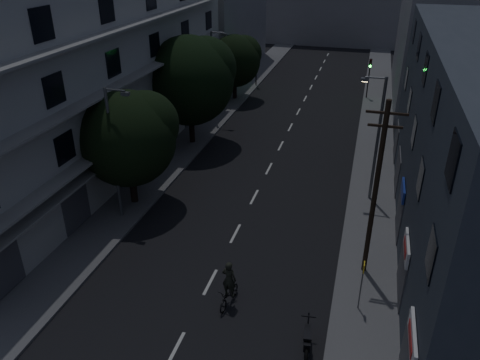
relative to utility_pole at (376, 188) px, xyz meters
The scene contains 21 objects.
ground 17.91m from the utility_pole, 115.12° to the left, with size 160.00×160.00×0.00m, color black.
sidewalk_left 22.05m from the utility_pole, 133.51° to the left, with size 3.00×90.00×0.15m, color #565659.
sidewalk_right 16.33m from the utility_pole, 89.32° to the left, with size 3.00×90.00×0.15m, color #565659.
lane_markings 23.55m from the utility_pole, 108.51° to the left, with size 0.15×60.50×0.01m.
building_left 21.23m from the utility_pole, 155.96° to the left, with size 7.00×36.00×14.00m.
building_right 6.59m from the utility_pole, 44.53° to the left, with size 6.19×28.00×11.00m.
building_far_left 43.28m from the utility_pole, 116.58° to the left, with size 6.00×20.00×16.00m, color slate.
building_far_right 32.98m from the utility_pole, 81.82° to the left, with size 6.00×20.00×13.00m, color slate.
building_far_end 61.05m from the utility_pole, 96.88° to the left, with size 24.00×8.00×10.00m, color slate.
tree_near 14.89m from the utility_pole, 167.10° to the left, with size 5.91×5.91×7.29m.
tree_mid 20.01m from the utility_pole, 136.46° to the left, with size 7.04×7.04×8.66m.
tree_far 30.12m from the utility_pole, 118.77° to the left, with size 5.32×5.32×6.58m.
traffic_signal_far_right 30.32m from the utility_pole, 91.90° to the left, with size 0.28×0.37×4.10m.
traffic_signal_far_left 34.64m from the utility_pole, 113.12° to the left, with size 0.28×0.37×4.10m.
street_lamp_left_near 14.50m from the utility_pole, behind, with size 1.51×0.25×8.00m.
street_lamp_right 7.82m from the utility_pole, 90.62° to the left, with size 1.51×0.25×8.00m.
street_lamp_left_far 24.37m from the utility_pole, 126.70° to the left, with size 1.51×0.25×8.00m.
utility_pole is the anchor object (origin of this frame).
bus_stop_sign 4.19m from the utility_pole, 92.57° to the right, with size 0.06×0.35×2.52m.
motorcycle 7.62m from the utility_pole, 109.16° to the right, with size 0.61×2.12×1.36m.
cyclist 8.30m from the utility_pole, 145.35° to the right, with size 0.92×1.95×2.38m.
Camera 1 is at (6.39, -10.81, 15.18)m, focal length 35.00 mm.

